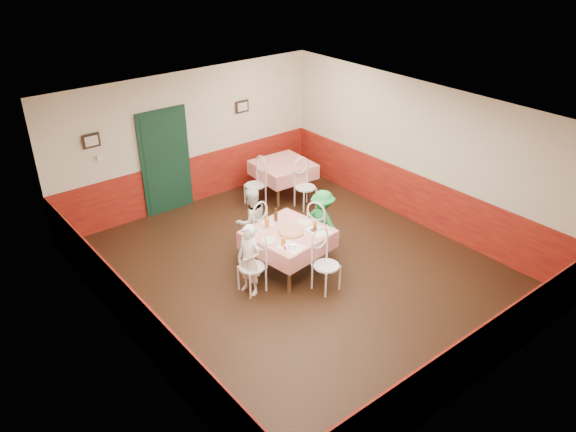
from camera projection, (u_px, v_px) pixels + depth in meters
floor at (298, 271)px, 9.71m from camera, size 7.00×7.00×0.00m
ceiling at (299, 115)px, 8.39m from camera, size 7.00×7.00×0.00m
back_wall at (189, 139)px, 11.46m from camera, size 6.00×0.10×2.80m
front_wall at (487, 301)px, 6.64m from camera, size 6.00×0.10×2.80m
left_wall at (124, 262)px, 7.39m from camera, size 0.10×7.00×2.80m
right_wall at (419, 155)px, 10.70m from camera, size 0.10×7.00×2.80m
wainscot_back at (193, 180)px, 11.87m from camera, size 6.00×0.03×1.00m
wainscot_front at (474, 358)px, 7.07m from camera, size 6.00×0.03×1.00m
wainscot_left at (133, 316)px, 7.82m from camera, size 0.03×7.00×1.00m
wainscot_right at (414, 197)px, 11.12m from camera, size 0.03×7.00×1.00m
door at (166, 163)px, 11.25m from camera, size 0.96×0.06×2.10m
picture_left at (91, 141)px, 10.10m from camera, size 0.32×0.03×0.26m
picture_right at (242, 107)px, 11.93m from camera, size 0.32×0.03×0.26m
thermostat at (100, 157)px, 10.32m from camera, size 0.10×0.03×0.10m
main_table at (288, 251)px, 9.58m from camera, size 1.38×1.38×0.77m
second_table at (283, 179)px, 12.19m from camera, size 1.18×1.18×0.77m
chair_left at (252, 267)px, 9.00m from camera, size 0.43×0.43×0.90m
chair_right at (320, 229)px, 10.09m from camera, size 0.53×0.53×0.90m
chair_far at (254, 230)px, 10.06m from camera, size 0.49×0.49×0.90m
chair_near at (326, 266)px, 9.03m from camera, size 0.44×0.44×0.90m
chair_second_a at (255, 185)px, 11.74m from camera, size 0.44×0.44×0.90m
chair_second_b at (305, 188)px, 11.64m from camera, size 0.44×0.44×0.90m
pizza at (291, 232)px, 9.35m from camera, size 0.49×0.49×0.03m
plate_left at (268, 240)px, 9.12m from camera, size 0.28×0.28×0.01m
plate_right at (304, 222)px, 9.66m from camera, size 0.28×0.28×0.01m
plate_far at (269, 223)px, 9.63m from camera, size 0.28×0.28×0.01m
glass_a at (283, 242)px, 8.95m from camera, size 0.09×0.09×0.14m
glass_b at (315, 224)px, 9.48m from camera, size 0.08×0.08×0.12m
glass_c at (267, 223)px, 9.51m from camera, size 0.09×0.09×0.15m
beer_bottle at (276, 215)px, 9.64m from camera, size 0.07×0.07×0.24m
shaker_a at (289, 247)px, 8.86m from camera, size 0.04×0.04×0.09m
shaker_b at (294, 247)px, 8.87m from camera, size 0.04×0.04×0.09m
shaker_c at (285, 248)px, 8.85m from camera, size 0.04×0.04×0.09m
menu_left at (291, 247)px, 8.95m from camera, size 0.40×0.47×0.00m
menu_right at (318, 231)px, 9.41m from camera, size 0.33×0.42×0.00m
wallet at (314, 230)px, 9.41m from camera, size 0.12×0.10×0.02m
diner_left at (249, 260)px, 8.89m from camera, size 0.39×0.50×1.22m
diner_far at (251, 221)px, 10.00m from camera, size 0.64×0.51×1.25m
diner_right at (322, 221)px, 10.05m from camera, size 0.54×0.82×1.19m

